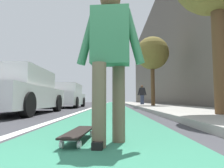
{
  "coord_description": "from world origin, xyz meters",
  "views": [
    {
      "loc": [
        -0.71,
        -0.15,
        0.45
      ],
      "look_at": [
        9.87,
        -0.04,
        1.34
      ],
      "focal_mm": 31.15,
      "sensor_mm": 36.0,
      "label": 1
    }
  ],
  "objects": [
    {
      "name": "ground_plane",
      "position": [
        10.0,
        0.0,
        0.0
      ],
      "size": [
        80.0,
        80.0,
        0.0
      ],
      "primitive_type": "plane",
      "color": "#38383D"
    },
    {
      "name": "bike_lane_paint",
      "position": [
        24.0,
        0.0,
        0.0
      ],
      "size": [
        56.0,
        2.06,
        0.0
      ],
      "primitive_type": "cube",
      "color": "#2D7256",
      "rests_on": "ground"
    },
    {
      "name": "lane_stripe_white",
      "position": [
        20.0,
        1.18,
        0.0
      ],
      "size": [
        52.0,
        0.16,
        0.01
      ],
      "primitive_type": "cube",
      "color": "silver",
      "rests_on": "ground"
    },
    {
      "name": "sidewalk_curb",
      "position": [
        18.0,
        -3.04,
        0.06
      ],
      "size": [
        52.0,
        3.2,
        0.13
      ],
      "primitive_type": "cube",
      "color": "#9E9B93",
      "rests_on": "ground"
    },
    {
      "name": "building_facade",
      "position": [
        22.0,
        -5.56,
        6.07
      ],
      "size": [
        40.0,
        1.2,
        12.14
      ],
      "primitive_type": "cube",
      "color": "#5D554C",
      "rests_on": "ground"
    },
    {
      "name": "skateboard",
      "position": [
        1.44,
        0.24,
        0.09
      ],
      "size": [
        0.85,
        0.26,
        0.11
      ],
      "color": "white",
      "rests_on": "ground"
    },
    {
      "name": "skater_person",
      "position": [
        1.29,
        -0.1,
        0.94
      ],
      "size": [
        0.45,
        0.72,
        1.64
      ],
      "color": "brown",
      "rests_on": "ground"
    },
    {
      "name": "parked_car_near",
      "position": [
        5.73,
        2.98,
        0.73
      ],
      "size": [
        4.54,
        1.93,
        1.5
      ],
      "color": "silver",
      "rests_on": "ground"
    },
    {
      "name": "parked_car_mid",
      "position": [
        11.61,
        2.93,
        0.72
      ],
      "size": [
        4.6,
        2.08,
        1.49
      ],
      "color": "silver",
      "rests_on": "ground"
    },
    {
      "name": "traffic_light",
      "position": [
        22.43,
        1.58,
        3.15
      ],
      "size": [
        0.33,
        0.28,
        4.59
      ],
      "color": "#2D2D2D",
      "rests_on": "ground"
    },
    {
      "name": "street_tree_mid",
      "position": [
        11.74,
        -2.64,
        3.48
      ],
      "size": [
        2.14,
        2.14,
        4.59
      ],
      "color": "brown",
      "rests_on": "ground"
    },
    {
      "name": "pedestrian_distant",
      "position": [
        15.19,
        -2.44,
        0.98
      ],
      "size": [
        0.48,
        0.75,
        1.71
      ],
      "color": "#384260",
      "rests_on": "ground"
    }
  ]
}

